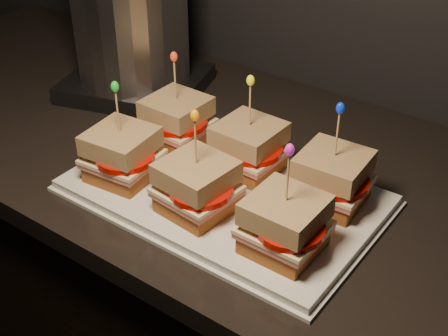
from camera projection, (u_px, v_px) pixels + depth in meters
The scene contains 47 objects.
platter at pixel (224, 193), 0.95m from camera, with size 0.46×0.28×0.02m, color silver.
platter_rim at pixel (224, 196), 0.96m from camera, with size 0.47×0.29×0.01m, color silver.
sandwich_0_bread_bot at pixel (178, 135), 1.06m from camera, with size 0.09×0.09×0.03m, color brown.
sandwich_0_ham at pixel (177, 126), 1.05m from camera, with size 0.10×0.10×0.01m, color #BB5A54.
sandwich_0_cheese at pixel (177, 123), 1.04m from camera, with size 0.10×0.10×0.01m, color #FFE2A5.
sandwich_0_tomato at pixel (180, 122), 1.03m from camera, with size 0.09×0.09×0.01m, color #B20C03.
sandwich_0_bread_top at pixel (176, 108), 1.03m from camera, with size 0.09×0.09×0.03m, color brown.
sandwich_0_pick at pixel (175, 83), 1.00m from camera, with size 0.00×0.00×0.09m, color tan.
sandwich_0_frill at pixel (174, 57), 0.98m from camera, with size 0.01×0.01×0.02m, color #F13D1E.
sandwich_1_bread_bot at pixel (248, 162), 0.98m from camera, with size 0.09×0.09×0.03m, color brown.
sandwich_1_ham at pixel (249, 153), 0.98m from camera, with size 0.10×0.10×0.01m, color #BB5A54.
sandwich_1_cheese at pixel (249, 150), 0.97m from camera, with size 0.10×0.10×0.01m, color #FFE2A5.
sandwich_1_tomato at pixel (253, 150), 0.96m from camera, with size 0.09×0.09×0.01m, color #B20C03.
sandwich_1_bread_top at pixel (249, 134), 0.96m from camera, with size 0.09×0.09×0.03m, color brown.
sandwich_1_pick at pixel (250, 108), 0.93m from camera, with size 0.00×0.00×0.09m, color tan.
sandwich_1_frill at pixel (251, 80), 0.91m from camera, with size 0.01×0.01×0.02m, color yellow.
sandwich_2_bread_bot at pixel (330, 194), 0.91m from camera, with size 0.09×0.09×0.03m, color brown.
sandwich_2_ham at pixel (331, 185), 0.90m from camera, with size 0.10×0.10×0.01m, color #BB5A54.
sandwich_2_cheese at pixel (332, 181), 0.90m from camera, with size 0.10×0.10×0.01m, color #FFE2A5.
sandwich_2_tomato at pixel (338, 181), 0.89m from camera, with size 0.09×0.09×0.01m, color #B20C03.
sandwich_2_bread_top at pixel (334, 165), 0.88m from camera, with size 0.09×0.09×0.03m, color brown.
sandwich_2_pick at pixel (337, 137), 0.86m from camera, with size 0.00×0.00×0.09m, color tan.
sandwich_2_frill at pixel (340, 108), 0.83m from camera, with size 0.01×0.01×0.02m, color #0A29DF.
sandwich_3_bread_bot at pixel (124, 169), 0.97m from camera, with size 0.09×0.09×0.03m, color brown.
sandwich_3_ham at pixel (123, 160), 0.96m from camera, with size 0.10×0.10×0.01m, color #BB5A54.
sandwich_3_cheese at pixel (122, 157), 0.95m from camera, with size 0.10×0.10×0.01m, color #FFE2A5.
sandwich_3_tomato at pixel (125, 157), 0.94m from camera, with size 0.09×0.09×0.01m, color #B20C03.
sandwich_3_bread_top at pixel (121, 141), 0.94m from camera, with size 0.09×0.09×0.03m, color brown.
sandwich_3_pick at pixel (118, 114), 0.91m from camera, with size 0.00×0.00×0.09m, color tan.
sandwich_3_frill at pixel (115, 87), 0.89m from camera, with size 0.01×0.01×0.02m, color green.
sandwich_4_bread_bot at pixel (197, 202), 0.90m from camera, with size 0.09×0.09×0.03m, color brown.
sandwich_4_ham at pixel (197, 193), 0.89m from camera, with size 0.10×0.10×0.01m, color #BB5A54.
sandwich_4_cheese at pixel (197, 189), 0.88m from camera, with size 0.10×0.10×0.01m, color #FFE2A5.
sandwich_4_tomato at pixel (201, 190), 0.87m from camera, with size 0.09×0.09×0.01m, color #B20C03.
sandwich_4_bread_top at pixel (196, 173), 0.87m from camera, with size 0.09×0.09×0.03m, color brown.
sandwich_4_pick at pixel (196, 145), 0.84m from camera, with size 0.00×0.00×0.09m, color tan.
sandwich_4_frill at pixel (195, 115), 0.82m from camera, with size 0.01×0.01×0.02m, color orange.
sandwich_5_bread_bot at pixel (283, 241), 0.82m from camera, with size 0.09×0.09×0.03m, color brown.
sandwich_5_ham at pixel (284, 231), 0.82m from camera, with size 0.10×0.10×0.01m, color #BB5A54.
sandwich_5_cheese at pixel (284, 227), 0.81m from camera, with size 0.10×0.10×0.01m, color #FFE2A5.
sandwich_5_tomato at pixel (290, 228), 0.80m from camera, with size 0.09×0.09×0.01m, color #B20C03.
sandwich_5_bread_top at pixel (286, 210), 0.80m from camera, with size 0.09×0.09×0.03m, color brown.
sandwich_5_pick at pixel (288, 181), 0.77m from camera, with size 0.00×0.00×0.09m, color tan.
sandwich_5_frill at pixel (290, 150), 0.75m from camera, with size 0.01×0.01×0.02m, color #C822B7.
appliance_base at pixel (136, 83), 1.25m from camera, with size 0.26×0.22×0.03m, color #262628.
appliance_body at pixel (130, 7), 1.17m from camera, with size 0.22×0.22×0.28m, color silver.
appliance at pixel (130, 10), 1.17m from camera, with size 0.26×0.22×0.34m, color silver, non-canonical shape.
Camera 1 is at (-0.32, 0.95, 1.44)m, focal length 50.00 mm.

